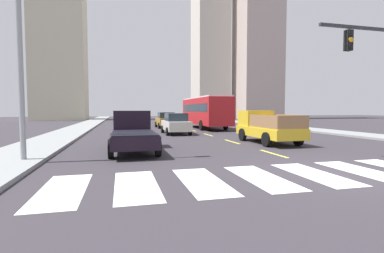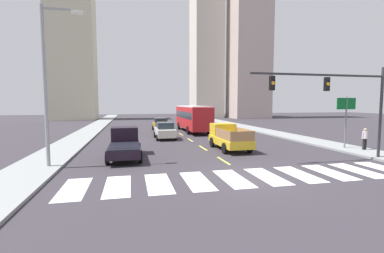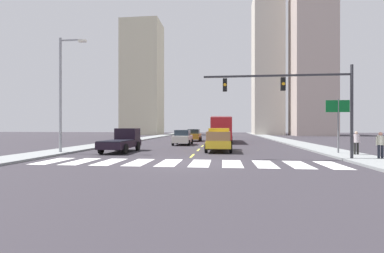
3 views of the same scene
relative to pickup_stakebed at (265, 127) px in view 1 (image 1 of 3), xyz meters
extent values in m
plane|color=#322E34|center=(-1.85, -8.22, -0.94)|extent=(160.00, 160.00, 0.00)
cube|color=gray|center=(9.23, 9.78, -0.86)|extent=(2.92, 110.00, 0.15)
cube|color=gray|center=(-12.93, 9.78, -0.86)|extent=(2.92, 110.00, 0.15)
cube|color=white|center=(-10.05, -8.22, -0.93)|extent=(1.13, 3.28, 0.01)
cube|color=white|center=(-8.23, -8.22, -0.93)|extent=(1.13, 3.28, 0.01)
cube|color=white|center=(-6.41, -8.22, -0.93)|extent=(1.13, 3.28, 0.01)
cube|color=white|center=(-4.59, -8.22, -0.93)|extent=(1.13, 3.28, 0.01)
cube|color=white|center=(-2.76, -8.22, -0.93)|extent=(1.13, 3.28, 0.01)
cube|color=white|center=(-0.94, -8.22, -0.93)|extent=(1.13, 3.28, 0.01)
cube|color=#D7D54A|center=(-1.85, -4.22, -0.93)|extent=(0.16, 2.40, 0.01)
cube|color=#D7D54A|center=(-1.85, 0.78, -0.93)|extent=(0.16, 2.40, 0.01)
cube|color=#D7D54A|center=(-1.85, 5.78, -0.93)|extent=(0.16, 2.40, 0.01)
cube|color=#D7D54A|center=(-1.85, 10.78, -0.93)|extent=(0.16, 2.40, 0.01)
cube|color=#D7D54A|center=(-1.85, 15.78, -0.93)|extent=(0.16, 2.40, 0.01)
cube|color=#D7D54A|center=(-1.85, 20.78, -0.93)|extent=(0.16, 2.40, 0.01)
cube|color=#D7D54A|center=(-1.85, 25.78, -0.93)|extent=(0.16, 2.40, 0.01)
cube|color=#D7D54A|center=(-1.85, 30.78, -0.93)|extent=(0.16, 2.40, 0.01)
cube|color=gold|center=(0.00, -0.44, -0.26)|extent=(1.96, 5.20, 0.56)
cube|color=gold|center=(0.00, 1.26, 0.52)|extent=(1.84, 1.60, 1.00)
cube|color=#19232D|center=(0.00, 1.70, 0.70)|extent=(1.72, 0.08, 0.56)
cube|color=gold|center=(0.00, -1.39, 0.05)|extent=(1.84, 3.30, 0.06)
cylinder|color=black|center=(-0.98, 1.12, -0.54)|extent=(0.22, 0.80, 0.80)
cylinder|color=black|center=(0.98, 1.12, -0.54)|extent=(0.22, 0.80, 0.80)
cylinder|color=black|center=(-0.98, -2.00, -0.54)|extent=(0.22, 0.80, 0.80)
cylinder|color=black|center=(0.98, -2.00, -0.54)|extent=(0.22, 0.80, 0.80)
cube|color=#916944|center=(-0.90, -1.39, 0.43)|extent=(0.06, 3.17, 0.70)
cube|color=#916944|center=(0.90, -1.39, 0.43)|extent=(0.06, 3.17, 0.70)
cube|color=#916944|center=(0.00, -2.97, 0.43)|extent=(1.80, 0.06, 0.70)
cube|color=black|center=(-8.05, -2.14, -0.26)|extent=(1.96, 5.20, 0.56)
cube|color=black|center=(-8.05, -0.44, 0.52)|extent=(1.84, 1.60, 1.00)
cube|color=#19232D|center=(-8.05, 0.00, 0.70)|extent=(1.72, 0.08, 0.56)
cube|color=black|center=(-8.05, -3.09, 0.05)|extent=(1.84, 3.30, 0.06)
cylinder|color=black|center=(-9.03, -0.58, -0.54)|extent=(0.22, 0.80, 0.80)
cylinder|color=black|center=(-7.07, -0.58, -0.54)|extent=(0.22, 0.80, 0.80)
cylinder|color=black|center=(-9.03, -3.70, -0.54)|extent=(0.22, 0.80, 0.80)
cylinder|color=black|center=(-7.07, -3.70, -0.54)|extent=(0.22, 0.80, 0.80)
cube|color=red|center=(0.16, 13.46, 0.91)|extent=(2.50, 10.80, 2.70)
cube|color=#19232D|center=(0.16, 13.46, 1.26)|extent=(2.52, 9.94, 0.80)
cube|color=silver|center=(0.16, 13.46, 2.32)|extent=(2.40, 10.37, 0.12)
cylinder|color=black|center=(-1.09, 16.81, -0.44)|extent=(0.22, 1.00, 1.00)
cylinder|color=black|center=(1.41, 16.81, -0.44)|extent=(0.22, 1.00, 1.00)
cylinder|color=black|center=(-1.09, 10.49, -0.44)|extent=(0.22, 1.00, 1.00)
cylinder|color=black|center=(1.41, 10.49, -0.44)|extent=(0.22, 1.00, 1.00)
cube|color=silver|center=(-4.22, 7.24, -0.24)|extent=(1.80, 4.40, 0.76)
cube|color=#1E2833|center=(-4.22, 7.09, 0.46)|extent=(1.58, 2.11, 0.64)
cylinder|color=black|center=(-5.12, 8.60, -0.62)|extent=(0.22, 0.64, 0.64)
cylinder|color=black|center=(-3.32, 8.60, -0.62)|extent=(0.22, 0.64, 0.64)
cylinder|color=black|center=(-5.12, 5.87, -0.62)|extent=(0.22, 0.64, 0.64)
cylinder|color=black|center=(-3.32, 5.87, -0.62)|extent=(0.22, 0.64, 0.64)
cube|color=#A6781E|center=(-3.79, 15.41, -0.24)|extent=(1.80, 4.40, 0.76)
cube|color=#1E2833|center=(-3.79, 15.26, 0.46)|extent=(1.58, 2.11, 0.64)
cylinder|color=black|center=(-4.69, 16.78, -0.62)|extent=(0.22, 0.64, 0.64)
cylinder|color=black|center=(-2.89, 16.78, -0.62)|extent=(0.22, 0.64, 0.64)
cylinder|color=black|center=(-4.69, 14.05, -0.62)|extent=(0.22, 0.64, 0.64)
cylinder|color=black|center=(-2.89, 14.05, -0.62)|extent=(0.22, 0.64, 0.64)
cube|color=black|center=(0.49, -5.93, 3.91)|extent=(0.28, 0.24, 0.84)
cylinder|color=black|center=(0.49, -6.06, 4.17)|extent=(0.20, 0.04, 0.20)
cylinder|color=orange|center=(0.49, -6.06, 3.91)|extent=(0.20, 0.04, 0.20)
cylinder|color=black|center=(0.49, -6.06, 3.65)|extent=(0.20, 0.04, 0.20)
cylinder|color=gray|center=(-12.19, -4.01, 3.56)|extent=(0.20, 0.20, 9.00)
cube|color=#B6A39B|center=(20.67, 41.66, 22.07)|extent=(8.86, 7.90, 46.02)
cube|color=beige|center=(-19.95, 44.14, 13.26)|extent=(9.50, 8.02, 28.39)
cube|color=beige|center=(11.53, 47.36, 16.38)|extent=(7.15, 8.12, 34.63)
camera|label=1|loc=(-8.60, -15.81, 1.08)|focal=26.51mm
camera|label=2|loc=(-7.58, -20.40, 2.76)|focal=25.22mm
camera|label=3|loc=(0.36, -24.21, 1.21)|focal=25.92mm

